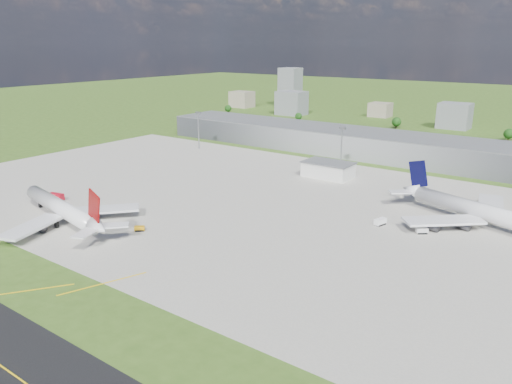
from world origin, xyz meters
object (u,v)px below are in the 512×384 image
Objects in this scene: van_white_near at (380,222)px; van_white_far at (422,231)px; fire_truck at (56,197)px; airliner_red_twin at (64,210)px; airliner_blue_quad at (492,214)px; tug_yellow at (140,229)px.

van_white_far is (16.93, 0.56, -0.20)m from van_white_near.
fire_truck is 148.89m from van_white_near.
airliner_red_twin is 172.98m from airliner_blue_quad.
van_white_far is at bearing -137.53° from airliner_red_twin.
airliner_red_twin reaches higher than van_white_near.
tug_yellow is at bearing -148.64° from airliner_red_twin.
fire_truck is 1.65× the size of van_white_far.
airliner_red_twin is 12.71× the size of van_white_near.
fire_truck is at bearing 162.39° from van_white_far.
van_white_near is at bearing 143.27° from van_white_far.
airliner_blue_quad is at bearing 8.12° from van_white_far.
tug_yellow is 97.08m from van_white_near.
fire_truck is at bearing 134.40° from tug_yellow.
airliner_blue_quad is 16.82× the size of van_white_far.
airliner_blue_quad reaches higher than van_white_far.
airliner_red_twin is 34.64m from tug_yellow.
fire_truck is 1.34× the size of van_white_near.
van_white_near reaches higher than tug_yellow.
fire_truck is at bearing 128.61° from van_white_near.
airliner_blue_quad is 13.69× the size of van_white_near.
airliner_blue_quad is 29.88m from van_white_far.
van_white_far is (123.51, 74.80, -4.34)m from airliner_red_twin.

